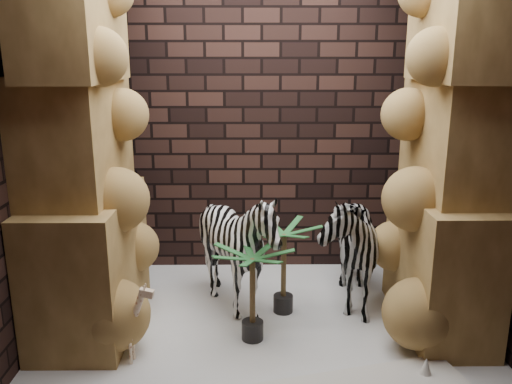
{
  "coord_description": "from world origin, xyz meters",
  "views": [
    {
      "loc": [
        -0.1,
        -3.96,
        2.2
      ],
      "look_at": [
        -0.06,
        0.15,
        1.09
      ],
      "focal_mm": 37.24,
      "sensor_mm": 36.0,
      "label": 1
    }
  ],
  "objects_px": {
    "zebra_right": "(345,233)",
    "palm_back": "(252,294)",
    "palm_front": "(284,268)",
    "zebra_left": "(239,256)",
    "giraffe_toy": "(119,322)"
  },
  "relations": [
    {
      "from": "zebra_right",
      "to": "palm_back",
      "type": "relative_size",
      "value": 1.65
    },
    {
      "from": "zebra_right",
      "to": "palm_front",
      "type": "height_order",
      "value": "zebra_right"
    },
    {
      "from": "palm_front",
      "to": "palm_back",
      "type": "bearing_deg",
      "value": -120.46
    },
    {
      "from": "zebra_left",
      "to": "giraffe_toy",
      "type": "height_order",
      "value": "zebra_left"
    },
    {
      "from": "zebra_right",
      "to": "zebra_left",
      "type": "xyz_separation_m",
      "value": [
        -0.93,
        -0.22,
        -0.12
      ]
    },
    {
      "from": "giraffe_toy",
      "to": "zebra_left",
      "type": "bearing_deg",
      "value": 47.41
    },
    {
      "from": "giraffe_toy",
      "to": "palm_front",
      "type": "height_order",
      "value": "palm_front"
    },
    {
      "from": "zebra_right",
      "to": "zebra_left",
      "type": "bearing_deg",
      "value": -163.97
    },
    {
      "from": "zebra_left",
      "to": "palm_back",
      "type": "height_order",
      "value": "zebra_left"
    },
    {
      "from": "palm_back",
      "to": "palm_front",
      "type": "bearing_deg",
      "value": 59.54
    },
    {
      "from": "zebra_right",
      "to": "zebra_left",
      "type": "distance_m",
      "value": 0.96
    },
    {
      "from": "zebra_right",
      "to": "palm_front",
      "type": "relative_size",
      "value": 1.59
    },
    {
      "from": "zebra_right",
      "to": "giraffe_toy",
      "type": "xyz_separation_m",
      "value": [
        -1.77,
        -0.96,
        -0.33
      ]
    },
    {
      "from": "palm_front",
      "to": "palm_back",
      "type": "relative_size",
      "value": 1.04
    },
    {
      "from": "palm_back",
      "to": "zebra_left",
      "type": "bearing_deg",
      "value": 104.43
    }
  ]
}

